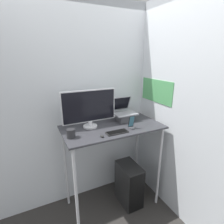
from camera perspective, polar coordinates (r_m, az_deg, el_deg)
name	(u,v)px	position (r m, az deg, el deg)	size (l,w,h in m)	color
ground_plane	(123,220)	(2.55, 3.74, -31.77)	(12.00, 12.00, 0.00)	#2D2B28
wall_back	(100,106)	(2.38, -3.96, 2.09)	(6.00, 0.05, 2.60)	silver
wall_side_right	(176,113)	(2.19, 20.06, -0.35)	(0.06, 6.00, 2.60)	silver
desk	(113,138)	(2.15, 0.19, -8.48)	(1.18, 0.61, 1.14)	#333338
laptop	(124,114)	(2.27, 4.04, -0.70)	(0.29, 0.29, 0.29)	#4C4C51
monitor	(89,109)	(2.01, -7.36, 1.07)	(0.63, 0.17, 0.44)	silver
keyboard	(117,132)	(1.91, 1.65, -6.60)	(0.24, 0.10, 0.02)	black
mouse	(102,136)	(1.82, -3.29, -7.83)	(0.03, 0.05, 0.02)	#262626
cell_phone	(132,124)	(2.01, 6.42, -4.07)	(0.07, 0.06, 0.16)	#4C4C51
computer_tower	(129,184)	(2.57, 5.55, -22.33)	(0.24, 0.40, 0.57)	black
mug	(71,133)	(1.83, -13.30, -6.84)	(0.09, 0.09, 0.09)	#262628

